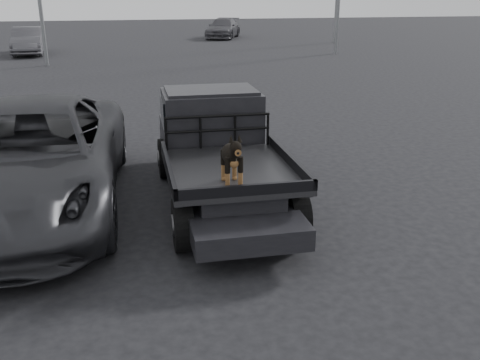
{
  "coord_description": "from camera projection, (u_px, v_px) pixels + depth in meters",
  "views": [
    {
      "loc": [
        -1.46,
        -7.11,
        3.5
      ],
      "look_at": [
        -0.11,
        -0.63,
        1.12
      ],
      "focal_mm": 40.0,
      "sensor_mm": 36.0,
      "label": 1
    }
  ],
  "objects": [
    {
      "name": "headache_rack",
      "position": [
        218.0,
        132.0,
        9.11
      ],
      "size": [
        1.8,
        0.08,
        0.55
      ],
      "primitive_type": null,
      "color": "black",
      "rests_on": "flatbed_ute"
    },
    {
      "name": "parked_suv",
      "position": [
        28.0,
        158.0,
        8.74
      ],
      "size": [
        3.14,
        6.42,
        1.76
      ],
      "primitive_type": "imported",
      "rotation": [
        0.0,
        0.0,
        -0.04
      ],
      "color": "#2D2D31",
      "rests_on": "ground"
    },
    {
      "name": "distant_car_a",
      "position": [
        28.0,
        41.0,
        29.91
      ],
      "size": [
        1.89,
        4.58,
        1.47
      ],
      "primitive_type": "imported",
      "rotation": [
        0.0,
        0.0,
        0.07
      ],
      "color": "#4B4B50",
      "rests_on": "ground"
    },
    {
      "name": "ute_cab",
      "position": [
        211.0,
        113.0,
        9.75
      ],
      "size": [
        1.72,
        1.3,
        0.88
      ],
      "primitive_type": null,
      "color": "black",
      "rests_on": "flatbed_ute"
    },
    {
      "name": "ground",
      "position": [
        239.0,
        236.0,
        8.01
      ],
      "size": [
        120.0,
        120.0,
        0.0
      ],
      "primitive_type": "plane",
      "color": "black",
      "rests_on": "ground"
    },
    {
      "name": "flatbed_ute",
      "position": [
        220.0,
        176.0,
        9.18
      ],
      "size": [
        2.0,
        5.4,
        0.92
      ],
      "primitive_type": null,
      "color": "black",
      "rests_on": "ground"
    },
    {
      "name": "distant_car_b",
      "position": [
        223.0,
        28.0,
        39.78
      ],
      "size": [
        3.6,
        5.24,
        1.41
      ],
      "primitive_type": "imported",
      "rotation": [
        0.0,
        0.0,
        -0.37
      ],
      "color": "#46454B",
      "rests_on": "ground"
    },
    {
      "name": "dog",
      "position": [
        231.0,
        159.0,
        7.36
      ],
      "size": [
        0.32,
        0.6,
        0.74
      ],
      "primitive_type": null,
      "color": "black",
      "rests_on": "flatbed_ute"
    }
  ]
}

